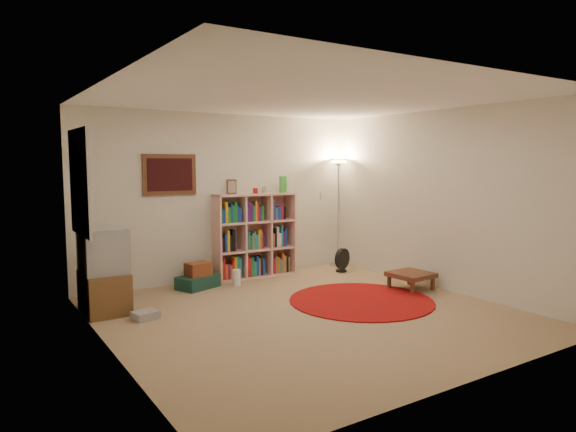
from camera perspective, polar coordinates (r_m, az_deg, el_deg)
name	(u,v)px	position (r m, az deg, el deg)	size (l,w,h in m)	color
room	(302,207)	(5.91, 1.62, 0.99)	(4.54, 4.54, 2.54)	#9C7D5B
bookshelf	(253,237)	(7.96, -3.88, -2.31)	(1.31, 0.42, 1.56)	#FFB7AA
floor_lamp	(339,177)	(8.75, 5.64, 4.32)	(0.36, 0.36, 1.84)	silver
floor_fan	(342,260)	(8.41, 6.04, -4.88)	(0.34, 0.22, 0.39)	black
tv_stand	(104,272)	(6.47, -19.78, -5.85)	(0.50, 0.70, 1.01)	brown
dvd_box	(145,315)	(6.16, -15.56, -10.56)	(0.31, 0.27, 0.09)	#9F9FA3
suitcase	(198,282)	(7.43, -9.99, -7.21)	(0.65, 0.53, 0.18)	#14392F
wicker_basket	(198,269)	(7.37, -9.93, -5.84)	(0.37, 0.29, 0.19)	brown
duffel_bag	(195,274)	(7.83, -10.25, -6.35)	(0.37, 0.33, 0.23)	black
paper_towel	(236,278)	(7.47, -5.74, -6.84)	(0.13, 0.13, 0.24)	white
red_rug	(361,300)	(6.74, 8.13, -9.27)	(1.85, 1.85, 0.02)	maroon
side_table	(411,275)	(7.42, 13.50, -6.41)	(0.55, 0.55, 0.24)	#4F2B1B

